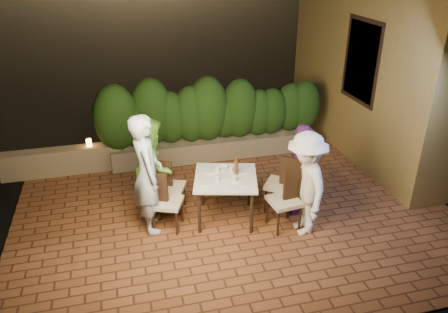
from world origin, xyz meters
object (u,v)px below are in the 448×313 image
object	(u,v)px
chair_left_back	(172,186)
diner_blue	(147,174)
chair_right_back	(281,183)
diner_purple	(301,168)
dining_table	(226,198)
diner_white	(305,184)
beer_bottle	(236,165)
bowl	(223,168)
chair_left_front	(167,201)
parapet_lamp	(89,143)
chair_right_front	(284,200)
diner_green	(154,166)

from	to	relation	value
chair_left_back	diner_blue	distance (m)	0.76
chair_right_back	diner_purple	size ratio (longest dim) A/B	0.65
dining_table	diner_purple	distance (m)	1.28
diner_white	diner_purple	distance (m)	0.61
beer_bottle	diner_white	size ratio (longest dim) A/B	0.19
bowl	chair_left_back	xyz separation A→B (m)	(-0.80, 0.21, -0.33)
bowl	diner_blue	world-z (taller)	diner_blue
dining_table	bowl	xyz separation A→B (m)	(0.03, 0.27, 0.39)
diner_blue	diner_white	world-z (taller)	diner_blue
chair_left_front	chair_right_back	size ratio (longest dim) A/B	0.95
chair_left_back	diner_purple	distance (m)	2.09
chair_right_back	parapet_lamp	distance (m)	3.75
chair_left_back	diner_white	distance (m)	2.15
chair_right_back	diner_blue	distance (m)	2.14
diner_blue	diner_white	size ratio (longest dim) A/B	1.15
chair_left_front	parapet_lamp	distance (m)	2.57
diner_blue	diner_white	bearing A→B (deg)	-111.84
chair_right_front	diner_purple	distance (m)	0.65
beer_bottle	chair_right_front	size ratio (longest dim) A/B	0.33
chair_right_back	diner_blue	bearing A→B (deg)	36.38
diner_green	dining_table	bearing A→B (deg)	-108.19
bowl	chair_right_back	world-z (taller)	chair_right_back
chair_right_back	diner_purple	distance (m)	0.40
bowl	diner_blue	distance (m)	1.23
chair_left_front	chair_right_back	bearing A→B (deg)	24.57
beer_bottle	chair_right_back	world-z (taller)	beer_bottle
diner_blue	chair_right_front	bearing A→B (deg)	-109.49
chair_right_back	diner_white	size ratio (longest dim) A/B	0.60
chair_left_back	chair_right_front	size ratio (longest dim) A/B	0.91
diner_blue	parapet_lamp	world-z (taller)	diner_blue
beer_bottle	chair_left_back	world-z (taller)	beer_bottle
bowl	chair_left_front	distance (m)	1.03
parapet_lamp	beer_bottle	bearing A→B (deg)	-44.63
chair_right_front	diner_green	distance (m)	2.11
chair_right_front	parapet_lamp	xyz separation A→B (m)	(-2.87, 2.72, 0.09)
dining_table	diner_blue	distance (m)	1.30
diner_purple	parapet_lamp	xyz separation A→B (m)	(-3.30, 2.30, -0.18)
chair_right_front	diner_blue	size ratio (longest dim) A/B	0.52
chair_right_front	parapet_lamp	world-z (taller)	chair_right_front
beer_bottle	diner_blue	world-z (taller)	diner_blue
bowl	diner_white	bearing A→B (deg)	-40.89
bowl	chair_right_back	bearing A→B (deg)	-14.97
dining_table	chair_right_back	distance (m)	0.93
beer_bottle	chair_left_front	distance (m)	1.18
dining_table	chair_right_back	xyz separation A→B (m)	(0.92, 0.03, 0.11)
chair_left_back	bowl	bearing A→B (deg)	8.07
chair_left_front	diner_white	xyz separation A→B (m)	(1.95, -0.59, 0.34)
bowl	parapet_lamp	xyz separation A→B (m)	(-2.10, 2.00, -0.20)
beer_bottle	chair_left_back	xyz separation A→B (m)	(-0.96, 0.44, -0.47)
beer_bottle	dining_table	bearing A→B (deg)	-166.64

